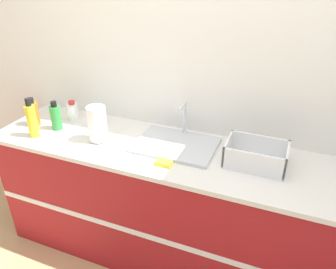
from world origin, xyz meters
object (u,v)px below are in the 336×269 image
Objects in this scene: sink at (176,143)px; bottle_yellow at (32,120)px; bottle_white_spray at (73,111)px; dish_rack at (256,157)px; paper_towel_roll at (97,124)px; bottle_amber at (33,113)px; bottle_green at (56,117)px.

bottle_yellow is (-0.91, -0.23, 0.10)m from sink.
bottle_yellow reaches higher than bottle_white_spray.
bottle_white_spray reaches higher than dish_rack.
paper_towel_roll is 0.70× the size of dish_rack.
dish_rack is 1.27× the size of bottle_yellow.
bottle_white_spray is at bearing 175.02° from dish_rack.
bottle_amber is (-1.53, -0.07, 0.04)m from dish_rack.
paper_towel_roll is 1.16× the size of bottle_green.
bottle_amber is at bearing -137.26° from bottle_white_spray.
sink is at bearing 5.87° from bottle_green.
sink reaches higher than paper_towel_roll.
paper_towel_roll is 0.55m from bottle_amber.
bottle_white_spray is at bearing 174.08° from sink.
bottle_green is at bearing -91.89° from bottle_white_spray.
paper_towel_roll is 1.65× the size of bottle_white_spray.
bottle_white_spray is (-1.33, 0.12, 0.01)m from dish_rack.
bottle_white_spray is at bearing 76.42° from bottle_yellow.
sink is at bearing 14.13° from bottle_yellow.
sink is 0.84m from bottle_white_spray.
paper_towel_roll is 0.36m from bottle_green.
sink is 2.48× the size of bottle_amber.
bottle_green is at bearing 2.71° from bottle_amber.
sink is 0.50m from dish_rack.
paper_towel_roll is 0.44m from bottle_yellow.
bottle_green reaches higher than bottle_white_spray.
bottle_white_spray is (-0.84, 0.09, 0.05)m from sink.
paper_towel_roll is 1.18× the size of bottle_amber.
bottle_yellow is at bearing -116.29° from bottle_green.
sink is 2.46× the size of bottle_green.
paper_towel_roll is at bearing 13.93° from bottle_yellow.
sink is 1.48× the size of dish_rack.
bottle_yellow is 0.18m from bottle_amber.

